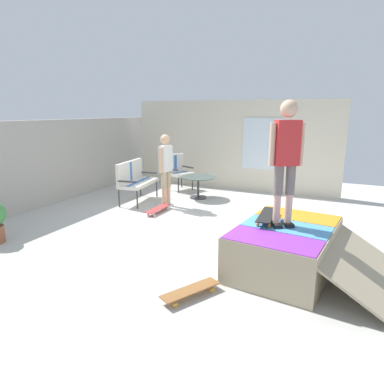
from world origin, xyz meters
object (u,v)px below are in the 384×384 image
at_px(patio_bench, 134,178).
at_px(person_watching, 166,165).
at_px(skateboard_spare, 191,290).
at_px(patio_table, 198,183).
at_px(person_skater, 286,154).
at_px(skateboard_on_ramp, 267,215).
at_px(skateboard_by_bench, 158,209).
at_px(skate_ramp, 287,248).
at_px(patio_chair_near_house, 177,169).

distance_m(patio_bench, person_watching, 1.02).
bearing_deg(skateboard_spare, patio_bench, 42.67).
distance_m(patio_table, person_skater, 4.41).
distance_m(person_skater, skateboard_on_ramp, 0.96).
height_order(skateboard_by_bench, skateboard_on_ramp, skateboard_on_ramp).
bearing_deg(person_skater, person_watching, 55.00).
bearing_deg(person_watching, patio_table, -18.51).
height_order(skate_ramp, skateboard_by_bench, skate_ramp).
xyz_separation_m(person_skater, skateboard_on_ramp, (0.13, 0.24, -0.92)).
bearing_deg(person_skater, skateboard_spare, 145.94).
bearing_deg(skateboard_on_ramp, skateboard_spare, 156.42).
bearing_deg(skateboard_spare, skateboard_by_bench, 37.15).
bearing_deg(skateboard_by_bench, patio_table, -10.37).
bearing_deg(patio_chair_near_house, person_skater, -136.54).
relative_size(skate_ramp, person_watching, 1.33).
height_order(patio_table, skateboard_spare, patio_table).
xyz_separation_m(patio_chair_near_house, skateboard_by_bench, (-2.24, -0.66, -0.53)).
bearing_deg(skateboard_by_bench, patio_chair_near_house, 16.54).
xyz_separation_m(patio_chair_near_house, patio_table, (-0.66, -0.95, -0.21)).
bearing_deg(skateboard_by_bench, person_watching, 7.56).
bearing_deg(person_skater, patio_chair_near_house, 43.46).
height_order(skateboard_by_bench, skateboard_spare, same).
xyz_separation_m(patio_bench, skateboard_spare, (-3.47, -3.19, -0.53)).
xyz_separation_m(person_watching, skateboard_on_ramp, (-2.03, -2.85, -0.26)).
xyz_separation_m(skate_ramp, patio_bench, (2.22, 4.13, 0.29)).
bearing_deg(skateboard_by_bench, skate_ramp, -117.64).
xyz_separation_m(skateboard_by_bench, skateboard_on_ramp, (-1.52, -2.78, 0.66)).
bearing_deg(patio_bench, skateboard_by_bench, -120.02).
bearing_deg(person_watching, patio_chair_near_house, 19.08).
bearing_deg(skate_ramp, person_skater, 98.51).
relative_size(person_watching, skateboard_spare, 2.14).
relative_size(patio_bench, skateboard_by_bench, 1.63).
distance_m(patio_table, skateboard_by_bench, 1.64).
bearing_deg(patio_chair_near_house, skate_ramp, -135.65).
distance_m(patio_bench, skateboard_by_bench, 1.28).
height_order(person_watching, person_skater, person_skater).
distance_m(patio_bench, person_skater, 4.72).
xyz_separation_m(skate_ramp, skateboard_by_bench, (1.63, 3.12, -0.24)).
relative_size(skate_ramp, patio_chair_near_house, 2.23).
xyz_separation_m(patio_bench, patio_chair_near_house, (1.65, -0.35, -0.00)).
bearing_deg(skateboard_spare, skateboard_on_ramp, -23.58).
relative_size(patio_table, skateboard_by_bench, 1.12).
relative_size(skateboard_spare, skateboard_on_ramp, 0.98).
bearing_deg(skate_ramp, patio_chair_near_house, 44.35).
height_order(patio_table, person_watching, person_watching).
xyz_separation_m(patio_chair_near_house, skateboard_on_ramp, (-3.76, -3.44, 0.13)).
xyz_separation_m(person_skater, skateboard_by_bench, (1.65, 3.02, -1.58)).
height_order(patio_bench, person_watching, person_watching).
height_order(patio_bench, patio_table, patio_bench).
height_order(patio_table, skateboard_on_ramp, skateboard_on_ramp).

